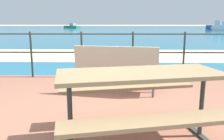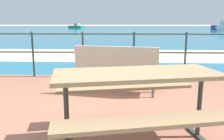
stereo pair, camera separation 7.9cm
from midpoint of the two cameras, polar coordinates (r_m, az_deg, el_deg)
ground_plane at (r=3.29m, az=-3.48°, el=-12.40°), size 240.00×240.00×0.00m
patio_paving at (r=3.28m, az=-3.49°, el=-11.92°), size 6.40×5.20×0.06m
sea_water at (r=43.02m, az=0.70°, el=9.67°), size 90.00×90.00×0.01m
beach_strip at (r=9.78m, az=-0.45°, el=3.66°), size 54.05×4.48×0.01m
picnic_table at (r=2.46m, az=5.81°, el=-4.65°), size 1.92×1.66×0.77m
park_bench at (r=4.17m, az=0.55°, el=1.19°), size 1.52×0.68×0.87m
railing_fence at (r=5.48m, az=-1.59°, el=5.06°), size 5.94×0.04×1.06m
boat_near at (r=40.82m, az=25.17°, el=9.28°), size 3.51×3.01×1.54m
boat_mid at (r=46.79m, az=24.02°, el=9.49°), size 2.82×5.15×1.65m
boat_far at (r=56.07m, az=-9.69°, el=10.31°), size 4.42×4.03×1.14m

